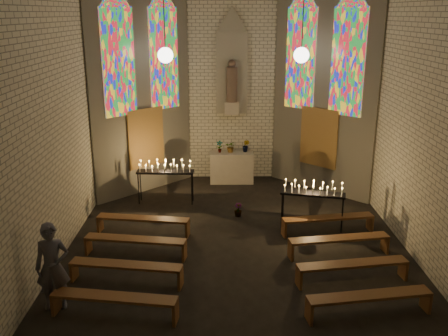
% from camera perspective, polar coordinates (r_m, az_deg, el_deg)
% --- Properties ---
extents(floor, '(12.00, 12.00, 0.00)m').
position_cam_1_polar(floor, '(11.45, 1.56, -10.48)').
color(floor, black).
rests_on(floor, ground).
extents(room, '(8.22, 12.43, 7.00)m').
position_cam_1_polar(room, '(13.59, 1.17, 10.48)').
color(room, beige).
rests_on(room, ground).
extents(altar, '(1.40, 0.60, 1.00)m').
position_cam_1_polar(altar, '(16.30, 0.88, 0.08)').
color(altar, '#B7AD95').
rests_on(altar, ground).
extents(flower_vase_left, '(0.22, 0.17, 0.39)m').
position_cam_1_polar(flower_vase_left, '(16.13, -0.51, 2.47)').
color(flower_vase_left, '#4C723F').
rests_on(flower_vase_left, altar).
extents(flower_vase_center, '(0.41, 0.38, 0.37)m').
position_cam_1_polar(flower_vase_center, '(16.14, 0.79, 2.44)').
color(flower_vase_center, '#4C723F').
rests_on(flower_vase_center, altar).
extents(flower_vase_right, '(0.28, 0.26, 0.41)m').
position_cam_1_polar(flower_vase_right, '(16.20, 2.52, 2.55)').
color(flower_vase_right, '#4C723F').
rests_on(flower_vase_right, altar).
extents(aisle_flower_pot, '(0.27, 0.27, 0.38)m').
position_cam_1_polar(aisle_flower_pot, '(13.67, 1.62, -4.80)').
color(aisle_flower_pot, '#4C723F').
rests_on(aisle_flower_pot, ground).
extents(votive_stand_left, '(1.66, 0.46, 1.21)m').
position_cam_1_polar(votive_stand_left, '(14.46, -6.73, -0.09)').
color(votive_stand_left, black).
rests_on(votive_stand_left, ground).
extents(votive_stand_right, '(1.67, 0.76, 1.19)m').
position_cam_1_polar(votive_stand_right, '(12.87, 10.15, -2.53)').
color(votive_stand_right, black).
rests_on(votive_stand_right, ground).
extents(pew_left_0, '(2.35, 0.67, 0.45)m').
position_cam_1_polar(pew_left_0, '(12.71, -9.25, -5.94)').
color(pew_left_0, '#583519').
rests_on(pew_left_0, ground).
extents(pew_right_0, '(2.35, 0.67, 0.45)m').
position_cam_1_polar(pew_right_0, '(12.86, 11.80, -5.81)').
color(pew_right_0, '#583519').
rests_on(pew_right_0, ground).
extents(pew_left_1, '(2.35, 0.67, 0.45)m').
position_cam_1_polar(pew_left_1, '(11.63, -10.10, -8.28)').
color(pew_left_1, '#583519').
rests_on(pew_left_1, ground).
extents(pew_right_1, '(2.35, 0.67, 0.45)m').
position_cam_1_polar(pew_right_1, '(11.80, 13.01, -8.09)').
color(pew_right_1, '#583519').
rests_on(pew_right_1, ground).
extents(pew_left_2, '(2.35, 0.67, 0.45)m').
position_cam_1_polar(pew_left_2, '(10.58, -11.14, -11.08)').
color(pew_left_2, '#583519').
rests_on(pew_left_2, ground).
extents(pew_right_2, '(2.35, 0.67, 0.45)m').
position_cam_1_polar(pew_right_2, '(10.76, 14.47, -10.82)').
color(pew_right_2, '#583519').
rests_on(pew_right_2, ground).
extents(pew_left_3, '(2.35, 0.67, 0.45)m').
position_cam_1_polar(pew_left_3, '(9.56, -12.44, -14.48)').
color(pew_left_3, '#583519').
rests_on(pew_left_3, ground).
extents(pew_right_3, '(2.35, 0.67, 0.45)m').
position_cam_1_polar(pew_right_3, '(9.76, 16.28, -14.10)').
color(pew_right_3, '#583519').
rests_on(pew_right_3, ground).
extents(visitor, '(0.68, 0.51, 1.71)m').
position_cam_1_polar(visitor, '(9.92, -19.00, -10.60)').
color(visitor, '#484851').
rests_on(visitor, ground).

